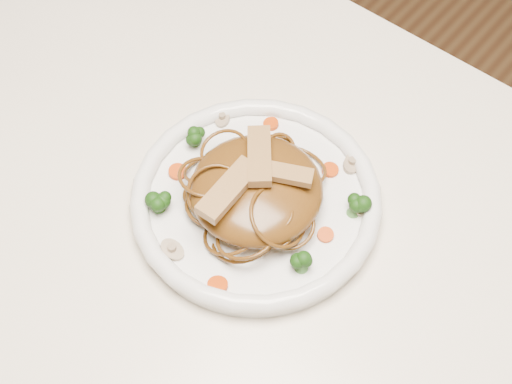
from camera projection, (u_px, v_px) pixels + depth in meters
The scene contains 19 objects.
table at pixel (269, 334), 0.81m from camera, with size 1.20×0.80×0.75m.
plate at pixel (256, 203), 0.78m from camera, with size 0.26×0.26×0.02m, color white.
noodle_mound at pixel (256, 189), 0.75m from camera, with size 0.14×0.14×0.05m, color #5A3A11.
chicken_a at pixel (284, 173), 0.72m from camera, with size 0.06×0.02×0.01m, color #AC8351.
chicken_b at pixel (259, 156), 0.73m from camera, with size 0.07×0.02×0.01m, color #AC8351.
chicken_c at pixel (229, 189), 0.71m from camera, with size 0.08×0.02×0.01m, color #AC8351.
broccoli_0 at pixel (355, 205), 0.75m from camera, with size 0.03×0.03×0.03m, color #18430D, non-canonical shape.
broccoli_1 at pixel (194, 134), 0.80m from camera, with size 0.03×0.03×0.03m, color #18430D, non-canonical shape.
broccoli_2 at pixel (158, 202), 0.75m from camera, with size 0.02×0.02×0.03m, color #18430D, non-canonical shape.
broccoli_3 at pixel (302, 261), 0.71m from camera, with size 0.03×0.03×0.03m, color #18430D, non-canonical shape.
carrot_0 at pixel (330, 170), 0.79m from camera, with size 0.02×0.02×0.01m, color #D23A07.
carrot_1 at pixel (178, 172), 0.79m from camera, with size 0.02×0.02×0.01m, color #D23A07.
carrot_2 at pixel (325, 235), 0.74m from camera, with size 0.02×0.02×0.01m, color #D23A07.
carrot_3 at pixel (271, 124), 0.82m from camera, with size 0.02×0.02×0.01m, color #D23A07.
carrot_4 at pixel (218, 285), 0.71m from camera, with size 0.02×0.02×0.01m, color #D23A07.
mushroom_0 at pixel (172, 250), 0.73m from camera, with size 0.03×0.03×0.01m, color tan.
mushroom_1 at pixel (364, 209), 0.76m from camera, with size 0.02×0.02×0.01m, color tan.
mushroom_2 at pixel (222, 119), 0.83m from camera, with size 0.02×0.02×0.01m, color tan.
mushroom_3 at pixel (352, 164), 0.79m from camera, with size 0.03×0.03×0.01m, color tan.
Camera 1 is at (0.19, -0.25, 1.41)m, focal length 50.95 mm.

